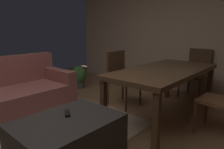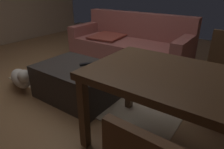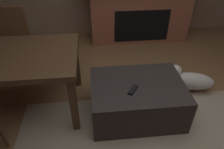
% 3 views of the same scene
% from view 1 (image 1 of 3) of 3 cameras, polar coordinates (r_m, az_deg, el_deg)
% --- Properties ---
extents(wall_right_window_side, '(0.12, 5.70, 2.83)m').
position_cam_1_polar(wall_right_window_side, '(4.60, 18.13, 13.34)').
color(wall_right_window_side, '#C4AA91').
rests_on(wall_right_window_side, ground).
extents(area_rug, '(2.60, 2.00, 0.01)m').
position_cam_1_polar(area_rug, '(2.86, -21.18, -15.19)').
color(area_rug, tan).
rests_on(area_rug, ground).
extents(ottoman_coffee_table, '(1.00, 0.74, 0.43)m').
position_cam_1_polar(ottoman_coffee_table, '(2.20, -12.18, -17.26)').
color(ottoman_coffee_table, '#2D2826').
rests_on(ottoman_coffee_table, ground).
extents(tv_remote, '(0.13, 0.16, 0.02)m').
position_cam_1_polar(tv_remote, '(2.20, -12.42, -10.54)').
color(tv_remote, black).
rests_on(tv_remote, ottoman_coffee_table).
extents(dining_table, '(1.90, 0.89, 0.74)m').
position_cam_1_polar(dining_table, '(3.05, 14.57, 0.19)').
color(dining_table, '#513823').
rests_on(dining_table, ground).
extents(dining_chair_east, '(0.48, 0.48, 0.93)m').
position_cam_1_polar(dining_chair_east, '(4.27, 22.67, 1.09)').
color(dining_chair_east, '#513823').
rests_on(dining_chair_east, ground).
extents(dining_chair_north, '(0.45, 0.45, 0.93)m').
position_cam_1_polar(dining_chair_north, '(3.53, 2.35, -0.16)').
color(dining_chair_north, '#513823').
rests_on(dining_chair_north, ground).
extents(potted_plant, '(0.35, 0.35, 0.49)m').
position_cam_1_polar(potted_plant, '(4.66, -9.24, -0.44)').
color(potted_plant, '#474C51').
rests_on(potted_plant, ground).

